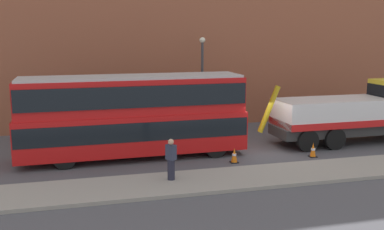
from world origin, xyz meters
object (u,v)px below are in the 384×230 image
pedestrian_onlooker (171,160)px  traffic_cone_near_bus (234,156)px  traffic_cone_midway (313,150)px  street_lamp (202,76)px  double_decker_bus (133,113)px  recovery_tow_truck (359,111)px

pedestrian_onlooker → traffic_cone_near_bus: (3.51, 2.11, -0.64)m
traffic_cone_midway → street_lamp: 8.70m
double_decker_bus → street_lamp: 7.18m
recovery_tow_truck → street_lamp: size_ratio=1.74×
pedestrian_onlooker → traffic_cone_midway: size_ratio=2.38×
traffic_cone_near_bus → pedestrian_onlooker: bearing=-149.0°
traffic_cone_near_bus → traffic_cone_midway: bearing=-0.8°
recovery_tow_truck → traffic_cone_near_bus: (-8.13, -2.12, -1.42)m
double_decker_bus → traffic_cone_near_bus: size_ratio=15.38×
traffic_cone_near_bus → street_lamp: (0.45, 7.18, 3.13)m
pedestrian_onlooker → recovery_tow_truck: bearing=-17.1°
recovery_tow_truck → traffic_cone_near_bus: size_ratio=14.11×
recovery_tow_truck → double_decker_bus: bearing=179.2°
traffic_cone_near_bus → traffic_cone_midway: same height
double_decker_bus → traffic_cone_near_bus: double_decker_bus is taller
recovery_tow_truck → pedestrian_onlooker: bearing=-160.8°
pedestrian_onlooker → traffic_cone_midway: 7.93m
traffic_cone_near_bus → street_lamp: street_lamp is taller
traffic_cone_near_bus → street_lamp: 7.84m
pedestrian_onlooker → traffic_cone_near_bus: pedestrian_onlooker is taller
recovery_tow_truck → traffic_cone_midway: 4.77m
recovery_tow_truck → traffic_cone_near_bus: bearing=-166.2°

